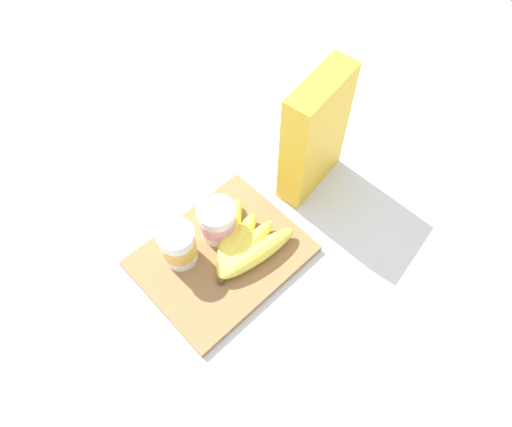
% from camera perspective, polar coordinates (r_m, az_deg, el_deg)
% --- Properties ---
extents(ground_plane, '(2.40, 2.40, 0.00)m').
position_cam_1_polar(ground_plane, '(1.00, -4.08, -5.27)').
color(ground_plane, silver).
extents(cutting_board, '(0.32, 0.26, 0.02)m').
position_cam_1_polar(cutting_board, '(0.99, -4.10, -5.07)').
color(cutting_board, olive).
rests_on(cutting_board, ground_plane).
extents(cereal_box, '(0.18, 0.09, 0.29)m').
position_cam_1_polar(cereal_box, '(1.00, 6.96, 9.14)').
color(cereal_box, yellow).
rests_on(cereal_box, ground_plane).
extents(yogurt_cup_front, '(0.07, 0.07, 0.10)m').
position_cam_1_polar(yogurt_cup_front, '(0.95, -9.16, -3.78)').
color(yogurt_cup_front, white).
rests_on(yogurt_cup_front, cutting_board).
extents(yogurt_cup_back, '(0.08, 0.08, 0.09)m').
position_cam_1_polar(yogurt_cup_back, '(0.97, -4.58, -0.97)').
color(yogurt_cup_back, white).
rests_on(yogurt_cup_back, cutting_board).
extents(banana_bunch, '(0.19, 0.17, 0.04)m').
position_cam_1_polar(banana_bunch, '(0.97, -1.52, -3.89)').
color(banana_bunch, '#EFDF4A').
rests_on(banana_bunch, cutting_board).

